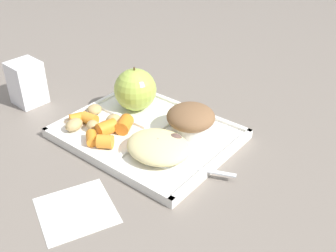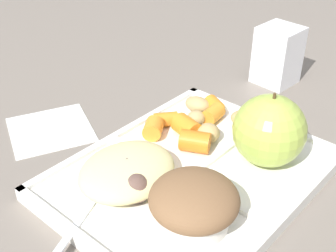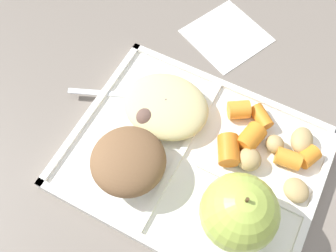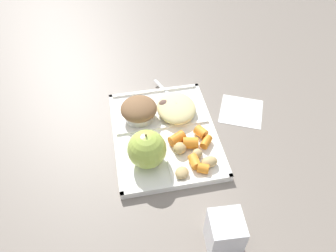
{
  "view_description": "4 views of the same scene",
  "coord_description": "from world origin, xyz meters",
  "px_view_note": "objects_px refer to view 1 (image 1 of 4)",
  "views": [
    {
      "loc": [
        0.44,
        -0.48,
        0.44
      ],
      "look_at": [
        0.05,
        0.0,
        0.04
      ],
      "focal_mm": 43.2,
      "sensor_mm": 36.0,
      "label": 1
    },
    {
      "loc": [
        0.33,
        0.25,
        0.35
      ],
      "look_at": [
        -0.02,
        -0.05,
        0.05
      ],
      "focal_mm": 47.43,
      "sensor_mm": 36.0,
      "label": 2
    },
    {
      "loc": [
        -0.06,
        0.19,
        0.46
      ],
      "look_at": [
        0.04,
        -0.01,
        0.05
      ],
      "focal_mm": 40.46,
      "sensor_mm": 36.0,
      "label": 3
    },
    {
      "loc": [
        -0.54,
        0.1,
        0.64
      ],
      "look_at": [
        -0.02,
        -0.0,
        0.06
      ],
      "focal_mm": 35.87,
      "sensor_mm": 36.0,
      "label": 4
    }
  ],
  "objects_px": {
    "bran_muffin": "(191,119)",
    "plastic_fork": "(183,166)",
    "lunch_tray": "(147,134)",
    "milk_carton": "(27,83)",
    "green_apple": "(135,90)"
  },
  "relations": [
    {
      "from": "lunch_tray",
      "to": "plastic_fork",
      "type": "bearing_deg",
      "value": -20.47
    },
    {
      "from": "plastic_fork",
      "to": "milk_carton",
      "type": "distance_m",
      "value": 0.41
    },
    {
      "from": "bran_muffin",
      "to": "plastic_fork",
      "type": "height_order",
      "value": "bran_muffin"
    },
    {
      "from": "plastic_fork",
      "to": "bran_muffin",
      "type": "bearing_deg",
      "value": 119.35
    },
    {
      "from": "lunch_tray",
      "to": "plastic_fork",
      "type": "height_order",
      "value": "lunch_tray"
    },
    {
      "from": "plastic_fork",
      "to": "green_apple",
      "type": "bearing_deg",
      "value": 153.47
    },
    {
      "from": "bran_muffin",
      "to": "milk_carton",
      "type": "distance_m",
      "value": 0.37
    },
    {
      "from": "green_apple",
      "to": "plastic_fork",
      "type": "relative_size",
      "value": 0.63
    },
    {
      "from": "lunch_tray",
      "to": "bran_muffin",
      "type": "relative_size",
      "value": 3.47
    },
    {
      "from": "plastic_fork",
      "to": "milk_carton",
      "type": "relative_size",
      "value": 1.55
    },
    {
      "from": "bran_muffin",
      "to": "plastic_fork",
      "type": "distance_m",
      "value": 0.12
    },
    {
      "from": "bran_muffin",
      "to": "milk_carton",
      "type": "xyz_separation_m",
      "value": [
        -0.36,
        -0.11,
        0.01
      ]
    },
    {
      "from": "milk_carton",
      "to": "lunch_tray",
      "type": "bearing_deg",
      "value": 14.87
    },
    {
      "from": "lunch_tray",
      "to": "milk_carton",
      "type": "relative_size",
      "value": 3.34
    },
    {
      "from": "lunch_tray",
      "to": "milk_carton",
      "type": "bearing_deg",
      "value": -168.89
    }
  ]
}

